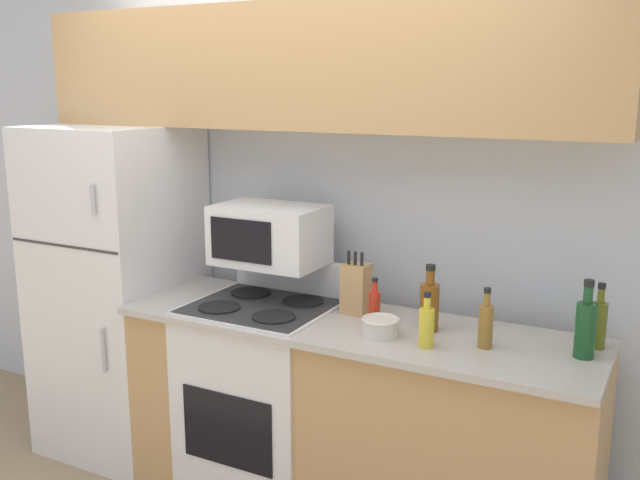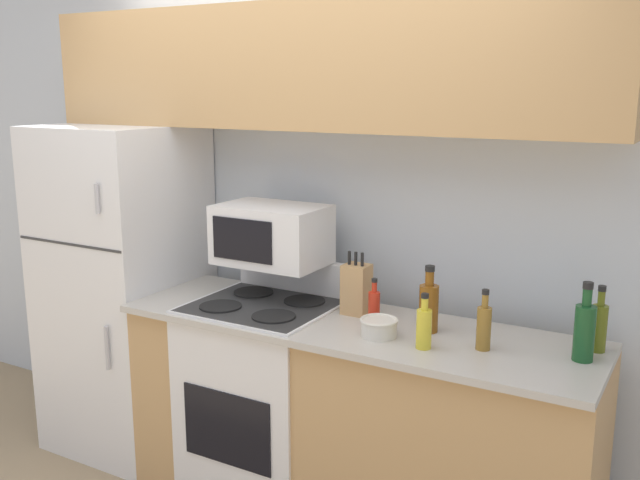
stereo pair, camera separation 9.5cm
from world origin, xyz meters
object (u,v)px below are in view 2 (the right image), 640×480
object	(u,v)px
bowl	(379,327)
refrigerator	(124,289)
microwave	(272,235)
bottle_cooking_spray	(424,327)
bottle_whiskey	(429,306)
bottle_vinegar	(484,326)
bottle_olive_oil	(599,326)
bottle_wine_green	(585,330)
bottle_hot_sauce	(374,306)
stove	(265,396)
knife_block	(356,289)

from	to	relation	value
bowl	refrigerator	bearing A→B (deg)	174.21
refrigerator	microwave	distance (m)	0.99
bottle_cooking_spray	bottle_whiskey	xyz separation A→B (m)	(-0.06, 0.19, 0.02)
refrigerator	bottle_cooking_spray	xyz separation A→B (m)	(1.78, -0.19, 0.15)
bottle_vinegar	bottle_olive_oil	world-z (taller)	bottle_olive_oil
bottle_wine_green	bottle_vinegar	bearing A→B (deg)	-168.18
bowl	bottle_vinegar	xyz separation A→B (m)	(0.41, 0.07, 0.05)
bowl	bottle_hot_sauce	world-z (taller)	bottle_hot_sauce
refrigerator	stove	size ratio (longest dim) A/B	1.57
refrigerator	stove	xyz separation A→B (m)	(0.94, -0.06, -0.38)
knife_block	bottle_olive_oil	size ratio (longest dim) A/B	1.09
bottle_hot_sauce	refrigerator	bearing A→B (deg)	178.92
refrigerator	bottle_cooking_spray	bearing A→B (deg)	-6.24
bottle_olive_oil	bottle_whiskey	xyz separation A→B (m)	(-0.65, -0.11, 0.01)
bottle_wine_green	knife_block	bearing A→B (deg)	175.46
stove	bowl	size ratio (longest dim) A/B	7.03
bottle_vinegar	bottle_wine_green	size ratio (longest dim) A/B	0.80
microwave	knife_block	distance (m)	0.49
bowl	bottle_hot_sauce	size ratio (longest dim) A/B	0.78
bowl	bottle_wine_green	xyz separation A→B (m)	(0.76, 0.14, 0.08)
stove	bottle_hot_sauce	bearing A→B (deg)	3.36
knife_block	stove	bearing A→B (deg)	-164.11
bottle_vinegar	refrigerator	bearing A→B (deg)	177.32
knife_block	bottle_hot_sauce	bearing A→B (deg)	-34.06
stove	bowl	xyz separation A→B (m)	(0.63, -0.10, 0.49)
knife_block	bottle_olive_oil	world-z (taller)	knife_block
knife_block	bottle_whiskey	xyz separation A→B (m)	(0.37, -0.06, -0.00)
bottle_vinegar	bottle_wine_green	distance (m)	0.36
bottle_olive_oil	bowl	bearing A→B (deg)	-161.48
stove	bottle_olive_oil	size ratio (longest dim) A/B	4.24
bottle_olive_oil	refrigerator	bearing A→B (deg)	-177.40
bottle_cooking_spray	microwave	bearing A→B (deg)	163.70
knife_block	bottle_whiskey	bearing A→B (deg)	-9.69
bottle_hot_sauce	microwave	bearing A→B (deg)	171.35
stove	bottle_whiskey	world-z (taller)	bottle_whiskey
microwave	bowl	size ratio (longest dim) A/B	3.20
bottle_whiskey	bottle_olive_oil	bearing A→B (deg)	9.75
bowl	bottle_vinegar	bearing A→B (deg)	9.18
stove	bottle_wine_green	xyz separation A→B (m)	(1.40, 0.04, 0.56)
refrigerator	bottle_wine_green	size ratio (longest dim) A/B	5.77
refrigerator	bottle_whiskey	bearing A→B (deg)	-0.12
bottle_wine_green	bottle_cooking_spray	distance (m)	0.59
bottle_hot_sauce	bowl	bearing A→B (deg)	-56.95
microwave	bottle_vinegar	bearing A→B (deg)	-8.09
bottle_vinegar	bottle_wine_green	bearing A→B (deg)	11.82
stove	bottle_vinegar	xyz separation A→B (m)	(1.04, -0.03, 0.54)
bottle_hot_sauce	bottle_whiskey	size ratio (longest dim) A/B	0.71
refrigerator	bottle_vinegar	bearing A→B (deg)	-2.68
bottle_wine_green	bottle_cooking_spray	xyz separation A→B (m)	(-0.56, -0.18, -0.03)
bowl	bottle_cooking_spray	xyz separation A→B (m)	(0.21, -0.04, 0.05)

